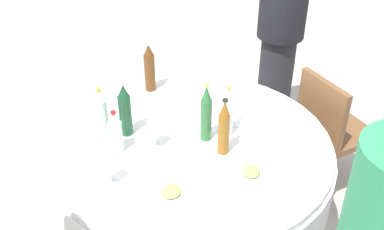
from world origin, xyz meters
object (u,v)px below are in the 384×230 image
at_px(bottle_clear_west, 101,114).
at_px(chair_near, 330,126).
at_px(plate_north, 236,114).
at_px(bottle_green_inner, 206,114).
at_px(bottle_dark_green_outer, 125,111).
at_px(bottle_clear_near, 115,133).
at_px(bottle_amber_left, 224,128).
at_px(dining_table, 192,162).
at_px(person_inner, 280,39).
at_px(bottle_brown_front, 149,68).
at_px(bottle_clear_rear, 228,113).
at_px(wine_glass_rear, 155,129).
at_px(plate_east, 175,110).
at_px(wine_glass_outer, 109,166).
at_px(plate_right, 251,174).
at_px(plate_south, 171,194).

bearing_deg(bottle_clear_west, chair_near, 123.60).
bearing_deg(plate_north, bottle_green_inner, -21.99).
distance_m(bottle_green_inner, chair_near, 1.00).
bearing_deg(bottle_clear_west, bottle_dark_green_outer, 118.14).
relative_size(bottle_dark_green_outer, plate_north, 1.22).
relative_size(bottle_green_inner, bottle_clear_near, 1.38).
distance_m(bottle_clear_west, bottle_dark_green_outer, 0.12).
bearing_deg(bottle_amber_left, plate_north, -179.16).
bearing_deg(chair_near, bottle_clear_near, -94.11).
relative_size(dining_table, person_inner, 0.97).
xyz_separation_m(bottle_clear_near, bottle_brown_front, (-0.64, -0.06, 0.04)).
bearing_deg(bottle_clear_near, bottle_clear_west, -129.12).
bearing_deg(bottle_clear_rear, wine_glass_rear, -56.90).
distance_m(bottle_clear_west, bottle_green_inner, 0.55).
xyz_separation_m(bottle_amber_left, bottle_clear_west, (0.05, -0.65, -0.01)).
height_order(bottle_clear_near, chair_near, bottle_clear_near).
relative_size(bottle_brown_front, chair_near, 0.37).
bearing_deg(bottle_clear_near, bottle_clear_rear, 121.86).
distance_m(bottle_green_inner, bottle_brown_front, 0.62).
height_order(dining_table, bottle_clear_near, bottle_clear_near).
xyz_separation_m(dining_table, plate_east, (-0.25, -0.18, 0.15)).
height_order(dining_table, bottle_dark_green_outer, bottle_dark_green_outer).
relative_size(bottle_amber_left, bottle_brown_front, 1.00).
xyz_separation_m(bottle_amber_left, person_inner, (-1.33, 0.10, -0.07)).
height_order(bottle_clear_west, wine_glass_outer, bottle_clear_west).
bearing_deg(bottle_dark_green_outer, chair_near, 124.12).
bearing_deg(bottle_green_inner, plate_right, 51.32).
height_order(bottle_amber_left, plate_east, bottle_amber_left).
bearing_deg(wine_glass_outer, bottle_clear_near, -162.71).
relative_size(bottle_dark_green_outer, bottle_brown_front, 0.98).
height_order(wine_glass_outer, plate_right, wine_glass_outer).
height_order(dining_table, chair_near, chair_near).
bearing_deg(dining_table, bottle_clear_west, -78.57).
xyz_separation_m(plate_east, chair_near, (-0.45, 0.89, -0.23)).
distance_m(bottle_amber_left, chair_near, 0.98).
bearing_deg(bottle_clear_near, wine_glass_rear, 119.39).
xyz_separation_m(bottle_clear_near, wine_glass_rear, (-0.10, 0.17, -0.01)).
relative_size(dining_table, bottle_clear_near, 6.25).
xyz_separation_m(bottle_clear_rear, wine_glass_outer, (0.55, -0.44, -0.03)).
xyz_separation_m(wine_glass_outer, plate_south, (0.01, 0.30, -0.09)).
xyz_separation_m(bottle_clear_rear, plate_north, (-0.19, 0.01, -0.13)).
distance_m(wine_glass_rear, wine_glass_outer, 0.34).
height_order(dining_table, bottle_brown_front, bottle_brown_front).
xyz_separation_m(bottle_clear_west, bottle_brown_front, (-0.54, 0.06, 0.01)).
height_order(dining_table, bottle_green_inner, bottle_green_inner).
distance_m(bottle_amber_left, bottle_clear_west, 0.65).
distance_m(bottle_clear_near, wine_glass_outer, 0.24).
height_order(bottle_clear_west, bottle_green_inner, bottle_green_inner).
relative_size(wine_glass_outer, person_inner, 0.09).
bearing_deg(bottle_brown_front, dining_table, 42.45).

